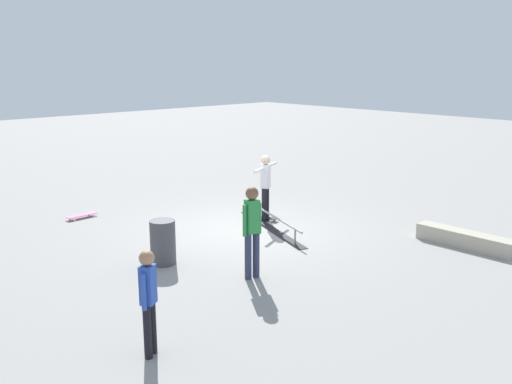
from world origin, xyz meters
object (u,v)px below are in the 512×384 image
Objects in this scene: bystander_blue_shirt at (148,297)px; bystander_green_shirt at (252,227)px; loose_skateboard_pink at (82,215)px; skate_ledge at (465,239)px; grind_rail at (271,222)px; trash_bin at (163,242)px; skateboard_main at (263,217)px; skater_main at (265,183)px.

bystander_green_shirt is at bearing 168.37° from bystander_blue_shirt.
skate_ledge is at bearing 120.24° from loose_skateboard_pink.
bystander_blue_shirt is at bearing -148.20° from bystander_green_shirt.
bystander_green_shirt reaches higher than grind_rail.
bystander_green_shirt is 2.02m from trash_bin.
bystander_blue_shirt is 1.70× the size of trash_bin.
grind_rail is 4.98m from loose_skateboard_pink.
skate_ledge is at bearing 141.95° from bystander_blue_shirt.
bystander_blue_shirt is (-3.81, 5.81, 0.79)m from skateboard_main.
bystander_blue_shirt is 3.66m from trash_bin.
skater_main is at bearing -77.05° from trash_bin.
skate_ledge is 2.38× the size of trash_bin.
trash_bin reaches higher than skate_ledge.
bystander_blue_shirt is (0.73, 7.58, 0.69)m from skate_ledge.
skater_main is (0.63, -0.42, 0.81)m from grind_rail.
trash_bin is at bearing 82.91° from loose_skateboard_pink.
bystander_green_shirt reaches higher than skate_ledge.
skater_main is 6.95m from bystander_blue_shirt.
skateboard_main is (4.54, 1.77, -0.10)m from skate_ledge.
skater_main reaches higher than skateboard_main.
skater_main is 3.90m from bystander_green_shirt.
grind_rail is at bearing 123.33° from loose_skateboard_pink.
skateboard_main is 1.02× the size of loose_skateboard_pink.
bystander_green_shirt reaches higher than skateboard_main.
skateboard_main is 0.91× the size of trash_bin.
skate_ledge is 7.65m from bystander_blue_shirt.
loose_skateboard_pink is 4.28m from trash_bin.
loose_skateboard_pink is at bearing -154.36° from skateboard_main.
skate_ledge is at bearing 2.45° from skateboard_main.
bystander_blue_shirt is (-1.13, 2.96, -0.13)m from bystander_green_shirt.
skater_main is 3.80m from trash_bin.
grind_rail reaches higher than skate_ledge.
grind_rail is at bearing 33.16° from skater_main.
grind_rail is 4.00× the size of loose_skateboard_pink.
loose_skateboard_pink is (4.04, 2.91, -0.09)m from grind_rail.
skate_ledge reaches higher than loose_skateboard_pink.
skateboard_main is at bearing -179.29° from bystander_blue_shirt.
loose_skateboard_pink is at bearing 105.02° from bystander_green_shirt.
skater_main is at bearing -13.62° from grind_rail.
trash_bin is at bearing -159.35° from bystander_blue_shirt.
grind_rail is 4.41m from skate_ledge.
trash_bin is at bearing -94.89° from skateboard_main.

